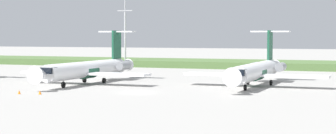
% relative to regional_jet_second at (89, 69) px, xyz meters
% --- Properties ---
extents(ground_plane, '(500.00, 500.00, 0.00)m').
position_rel_regional_jet_second_xyz_m(ground_plane, '(13.64, 19.41, -2.54)').
color(ground_plane, '#9E9B96').
extents(grass_berm, '(320.00, 20.00, 1.68)m').
position_rel_regional_jet_second_xyz_m(grass_berm, '(13.64, 57.49, -1.69)').
color(grass_berm, '#4C6B38').
rests_on(grass_berm, ground).
extents(regional_jet_second, '(22.81, 31.00, 9.00)m').
position_rel_regional_jet_second_xyz_m(regional_jet_second, '(0.00, 0.00, 0.00)').
color(regional_jet_second, white).
rests_on(regional_jet_second, ground).
extents(regional_jet_third, '(22.81, 31.00, 9.00)m').
position_rel_regional_jet_second_xyz_m(regional_jet_third, '(27.25, 5.92, 0.00)').
color(regional_jet_third, white).
rests_on(regional_jet_third, ground).
extents(antenna_mast, '(4.40, 0.50, 22.48)m').
position_rel_regional_jet_second_xyz_m(antenna_mast, '(-18.14, 51.97, 6.80)').
color(antenna_mast, '#B2B2B7').
rests_on(antenna_mast, ground).
extents(safety_cone_front_marker, '(0.44, 0.44, 0.55)m').
position_rel_regional_jet_second_xyz_m(safety_cone_front_marker, '(-0.67, -18.38, -2.26)').
color(safety_cone_front_marker, orange).
rests_on(safety_cone_front_marker, ground).
extents(safety_cone_mid_marker, '(0.44, 0.44, 0.55)m').
position_rel_regional_jet_second_xyz_m(safety_cone_mid_marker, '(2.28, -17.74, -2.26)').
color(safety_cone_mid_marker, orange).
rests_on(safety_cone_mid_marker, ground).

